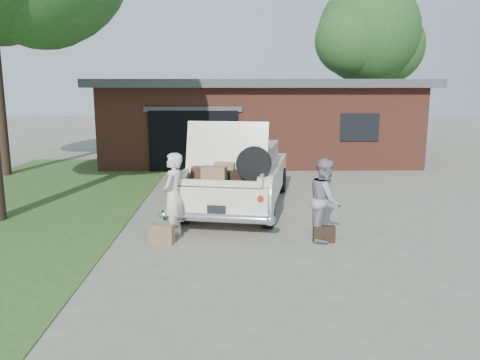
{
  "coord_description": "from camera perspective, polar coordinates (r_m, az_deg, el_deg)",
  "views": [
    {
      "loc": [
        -0.22,
        -8.85,
        2.92
      ],
      "look_at": [
        0.0,
        0.6,
        1.1
      ],
      "focal_mm": 35.0,
      "sensor_mm": 36.0,
      "label": 1
    }
  ],
  "objects": [
    {
      "name": "grass_strip",
      "position": [
        13.29,
        -24.73,
        -2.76
      ],
      "size": [
        6.0,
        16.0,
        0.02
      ],
      "primitive_type": "cube",
      "color": "#2D4C1E",
      "rests_on": "ground"
    },
    {
      "name": "sedan",
      "position": [
        11.83,
        -0.15,
        0.62
      ],
      "size": [
        3.1,
        5.79,
        2.25
      ],
      "rotation": [
        0.0,
        0.0,
        -0.19
      ],
      "color": "beige",
      "rests_on": "ground"
    },
    {
      "name": "woman_left",
      "position": [
        9.35,
        -8.18,
        -1.95
      ],
      "size": [
        0.55,
        0.71,
        1.72
      ],
      "primitive_type": "imported",
      "rotation": [
        0.0,
        0.0,
        -1.81
      ],
      "color": "silver",
      "rests_on": "ground"
    },
    {
      "name": "suitcase_left",
      "position": [
        9.21,
        -9.53,
        -6.51
      ],
      "size": [
        0.51,
        0.29,
        0.38
      ],
      "primitive_type": "cube",
      "rotation": [
        0.0,
        0.0,
        -0.3
      ],
      "color": "olive",
      "rests_on": "ground"
    },
    {
      "name": "woman_right",
      "position": [
        9.32,
        10.36,
        -2.34
      ],
      "size": [
        0.78,
        0.91,
        1.63
      ],
      "primitive_type": "imported",
      "rotation": [
        0.0,
        0.0,
        1.34
      ],
      "color": "gray",
      "rests_on": "ground"
    },
    {
      "name": "ground",
      "position": [
        9.32,
        0.09,
        -7.36
      ],
      "size": [
        90.0,
        90.0,
        0.0
      ],
      "primitive_type": "plane",
      "color": "gray",
      "rests_on": "ground"
    },
    {
      "name": "suitcase_right",
      "position": [
        9.31,
        10.21,
        -6.51
      ],
      "size": [
        0.43,
        0.15,
        0.33
      ],
      "primitive_type": "cube",
      "rotation": [
        0.0,
        0.0,
        0.04
      ],
      "color": "black",
      "rests_on": "ground"
    },
    {
      "name": "house",
      "position": [
        20.4,
        2.06,
        7.4
      ],
      "size": [
        12.8,
        7.8,
        3.3
      ],
      "color": "brown",
      "rests_on": "ground"
    },
    {
      "name": "tree_right",
      "position": [
        27.5,
        15.53,
        16.42
      ],
      "size": [
        6.32,
        5.5,
        8.75
      ],
      "color": "#38281E",
      "rests_on": "ground"
    }
  ]
}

